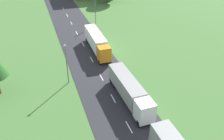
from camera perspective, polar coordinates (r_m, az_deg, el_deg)
The scene contains 6 objects.
road at distance 36.18m, azimuth 2.83°, elevation -11.19°, with size 10.00×140.00×0.06m, color #2B2B30.
lane_marking_centre at distance 33.25m, azimuth 5.71°, elevation -16.03°, with size 0.16×121.62×0.01m.
truck_second at distance 38.20m, azimuth 4.12°, elevation -4.65°, with size 2.73×12.90×3.51m.
truck_third at distance 53.70m, azimuth -3.59°, elevation 6.68°, with size 2.67×13.48×3.79m.
lamppost_second at distance 42.11m, azimuth -10.59°, elevation 1.87°, with size 0.36×0.36×7.41m.
lamppost_third at distance 68.48m, azimuth -3.93°, elevation 13.93°, with size 0.36×0.36×7.59m.
Camera 1 is at (-10.21, -0.29, 24.32)m, focal length 39.12 mm.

